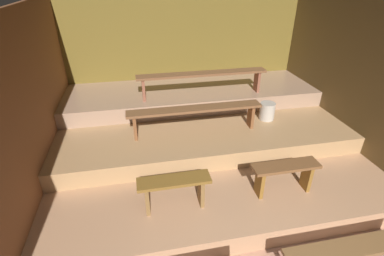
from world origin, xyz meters
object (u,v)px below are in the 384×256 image
(bench_lower_right, at_px, (285,172))
(pail_middle, at_px, (267,111))
(bench_upper_center, at_px, (202,77))
(bench_floor_right, at_px, (356,251))
(bench_lower_left, at_px, (174,187))
(bench_middle_center, at_px, (195,112))

(bench_lower_right, relative_size, pail_middle, 2.91)
(bench_lower_right, xyz_separation_m, bench_upper_center, (-0.60, 2.18, 0.62))
(bench_floor_right, xyz_separation_m, bench_lower_left, (-1.74, 1.08, 0.25))
(bench_floor_right, height_order, pail_middle, pail_middle)
(bench_floor_right, relative_size, bench_lower_right, 1.79)
(bench_lower_right, relative_size, bench_upper_center, 0.37)
(bench_lower_left, xyz_separation_m, pail_middle, (1.89, 1.54, 0.12))
(bench_lower_left, distance_m, pail_middle, 2.44)
(bench_floor_right, height_order, bench_middle_center, bench_middle_center)
(bench_floor_right, bearing_deg, bench_lower_right, 104.77)
(bench_floor_right, bearing_deg, pail_middle, 86.69)
(bench_middle_center, relative_size, pail_middle, 7.07)
(bench_floor_right, distance_m, bench_upper_center, 3.49)
(bench_floor_right, bearing_deg, bench_middle_center, 116.44)
(bench_upper_center, bearing_deg, bench_floor_right, -74.83)
(bench_lower_left, xyz_separation_m, bench_middle_center, (0.54, 1.33, 0.33))
(bench_middle_center, distance_m, bench_upper_center, 0.95)
(bench_lower_right, distance_m, bench_upper_center, 2.34)
(bench_middle_center, bearing_deg, bench_lower_left, -112.08)
(bench_lower_left, relative_size, bench_lower_right, 1.00)
(bench_floor_right, height_order, bench_lower_left, bench_lower_left)
(bench_middle_center, distance_m, pail_middle, 1.38)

